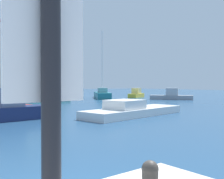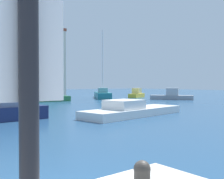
{
  "view_description": "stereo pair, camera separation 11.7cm",
  "coord_description": "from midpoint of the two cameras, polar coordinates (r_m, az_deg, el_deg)",
  "views": [
    {
      "loc": [
        -1.92,
        -4.11,
        2.35
      ],
      "look_at": [
        17.48,
        19.97,
        1.71
      ],
      "focal_mm": 43.6,
      "sensor_mm": 36.0,
      "label": 1
    },
    {
      "loc": [
        -1.83,
        -4.18,
        2.35
      ],
      "look_at": [
        17.48,
        19.97,
        1.71
      ],
      "focal_mm": 43.6,
      "sensor_mm": 36.0,
      "label": 2
    }
  ],
  "objects": [
    {
      "name": "sailboat_navy_center_channel",
      "position": [
        18.61,
        -21.15,
        -3.96
      ],
      "size": [
        5.34,
        1.87,
        6.43
      ],
      "color": "#19234C",
      "rests_on": "water"
    },
    {
      "name": "sailboat_teal_mid_harbor",
      "position": [
        44.28,
        -1.94,
        -1.05
      ],
      "size": [
        6.03,
        8.06,
        11.08
      ],
      "color": "#1E707A",
      "rests_on": "water"
    },
    {
      "name": "sailboat_red_inner_mooring",
      "position": [
        26.45,
        -19.69,
        -2.94
      ],
      "size": [
        2.14,
        4.96,
        8.08
      ],
      "color": "#B22823",
      "rests_on": "water"
    },
    {
      "name": "motorboat_grey_outer_mooring",
      "position": [
        41.69,
        12.52,
        -1.29
      ],
      "size": [
        5.13,
        6.13,
        1.73
      ],
      "color": "gray",
      "rests_on": "water"
    },
    {
      "name": "motorboat_yellow_far_right",
      "position": [
        47.63,
        5.26,
        -0.94
      ],
      "size": [
        4.58,
        3.22,
        1.61
      ],
      "color": "gold",
      "rests_on": "water"
    },
    {
      "name": "waterfront_apartments",
      "position": [
        50.33,
        -17.11,
        5.54
      ],
      "size": [
        12.15,
        5.8,
        12.41
      ],
      "color": "beige",
      "rests_on": "ground"
    },
    {
      "name": "motorboat_white_distant_east",
      "position": [
        20.02,
        4.32,
        -4.39
      ],
      "size": [
        9.17,
        3.76,
        1.21
      ],
      "color": "white",
      "rests_on": "water"
    },
    {
      "name": "motorboat_green_distant_north",
      "position": [
        37.02,
        -13.84,
        -1.49
      ],
      "size": [
        7.01,
        2.5,
        1.87
      ],
      "color": "#28703D",
      "rests_on": "water"
    },
    {
      "name": "mooring_bollard",
      "position": [
        3.73,
        7.26,
        -17.97
      ],
      "size": [
        0.22,
        0.22,
        0.5
      ],
      "color": "#38332D",
      "rests_on": "pier_quay"
    },
    {
      "name": "water",
      "position": [
        29.55,
        -3.68,
        -3.38
      ],
      "size": [
        160.0,
        160.0,
        0.0
      ],
      "primitive_type": "plane",
      "color": "navy",
      "rests_on": "ground"
    }
  ]
}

